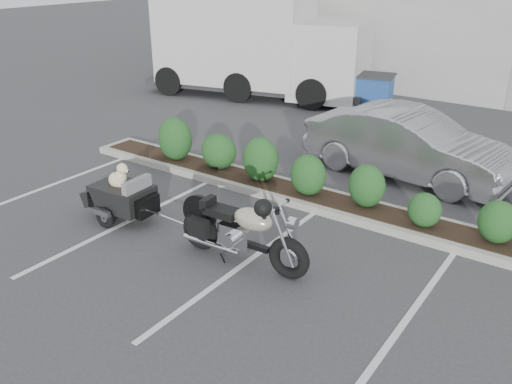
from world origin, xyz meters
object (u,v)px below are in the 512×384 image
Objects in this scene: pet_trailer at (122,195)px; sedan at (408,144)px; delivery_truck at (258,46)px; motorcycle at (241,232)px; dumpster at (366,91)px.

sedan is at bearing 52.92° from pet_trailer.
delivery_truck reaches higher than sedan.
sedan reaches higher than pet_trailer.
motorcycle is at bearing 176.87° from sedan.
delivery_truck reaches higher than pet_trailer.
delivery_truck is at bearing 108.31° from pet_trailer.
pet_trailer is 1.00× the size of dumpster.
motorcycle is 1.26× the size of dumpster.
motorcycle reaches higher than dumpster.
delivery_truck is (-3.65, 9.72, 1.25)m from pet_trailer.
dumpster is (-2.46, 10.16, 0.02)m from motorcycle.
pet_trailer is at bearing -82.00° from delivery_truck.
sedan is 5.95m from dumpster.
delivery_truck is (-7.23, 4.56, 0.97)m from sedan.
pet_trailer reaches higher than dumpster.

